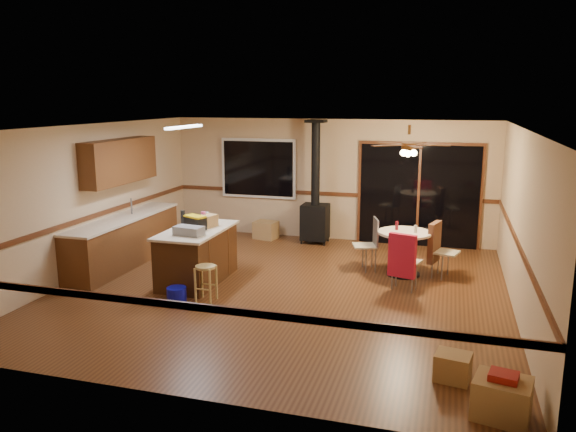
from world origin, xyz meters
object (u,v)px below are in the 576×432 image
at_px(chair_left, 371,238).
at_px(dining_table, 404,245).
at_px(kitchen_island, 197,255).
at_px(box_corner_b, 453,367).
at_px(wood_stove, 315,209).
at_px(bar_stool, 206,283).
at_px(chair_near, 403,255).
at_px(toolbox_black, 195,223).
at_px(toolbox_grey, 189,231).
at_px(box_corner_a, 502,399).
at_px(chair_right, 436,243).
at_px(box_under_window, 266,230).
at_px(blue_bucket, 177,295).

bearing_deg(chair_left, dining_table, -12.45).
height_order(kitchen_island, box_corner_b, kitchen_island).
bearing_deg(wood_stove, kitchen_island, -113.09).
bearing_deg(dining_table, chair_left, 167.55).
bearing_deg(bar_stool, box_corner_b, -22.54).
distance_m(dining_table, chair_near, 0.88).
xyz_separation_m(chair_near, box_corner_b, (0.79, -2.76, -0.45)).
xyz_separation_m(kitchen_island, dining_table, (3.31, 1.30, 0.08)).
height_order(toolbox_black, dining_table, toolbox_black).
distance_m(kitchen_island, toolbox_grey, 0.67).
relative_size(kitchen_island, chair_near, 2.40).
xyz_separation_m(toolbox_grey, box_corner_a, (4.53, -2.57, -0.77)).
height_order(kitchen_island, chair_right, chair_right).
xyz_separation_m(toolbox_black, box_corner_b, (4.16, -2.32, -0.85)).
height_order(wood_stove, chair_right, wood_stove).
height_order(bar_stool, chair_right, chair_right).
xyz_separation_m(toolbox_black, chair_right, (3.84, 1.42, -0.40)).
xyz_separation_m(box_corner_a, box_corner_b, (-0.45, 0.64, -0.05)).
bearing_deg(toolbox_grey, dining_table, 27.85).
relative_size(wood_stove, box_under_window, 5.24).
height_order(blue_bucket, dining_table, dining_table).
relative_size(dining_table, chair_right, 1.32).
height_order(kitchen_island, dining_table, kitchen_island).
relative_size(wood_stove, dining_table, 2.73).
xyz_separation_m(kitchen_island, toolbox_grey, (0.07, -0.41, 0.52)).
bearing_deg(chair_right, chair_left, 178.37).
bearing_deg(chair_right, chair_near, -116.11).
relative_size(wood_stove, blue_bucket, 8.51).
height_order(dining_table, box_under_window, dining_table).
distance_m(bar_stool, box_corner_a, 4.60).
xyz_separation_m(toolbox_black, chair_near, (3.36, 0.45, -0.40)).
bearing_deg(dining_table, box_under_window, 150.08).
distance_m(box_under_window, box_corner_b, 6.73).
relative_size(wood_stove, chair_near, 3.60).
xyz_separation_m(bar_stool, chair_left, (2.18, 2.27, 0.31)).
distance_m(chair_near, box_corner_b, 2.91).
bearing_deg(toolbox_black, kitchen_island, 69.74).
relative_size(chair_right, box_corner_a, 1.35).
height_order(dining_table, box_corner_b, dining_table).
relative_size(toolbox_black, box_under_window, 0.77).
relative_size(wood_stove, chair_right, 3.60).
relative_size(chair_left, box_under_window, 1.07).
relative_size(bar_stool, chair_right, 0.80).
xyz_separation_m(wood_stove, dining_table, (2.01, -1.75, -0.20)).
relative_size(kitchen_island, dining_table, 1.82).
relative_size(dining_table, box_under_window, 1.92).
bearing_deg(chair_left, chair_right, -1.63).
bearing_deg(wood_stove, dining_table, -41.10).
height_order(blue_bucket, chair_left, chair_left).
xyz_separation_m(kitchen_island, chair_near, (3.35, 0.42, 0.14)).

